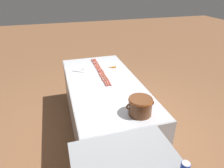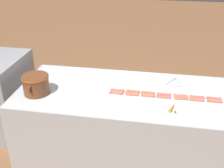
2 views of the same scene
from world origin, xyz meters
name	(u,v)px [view 2 (image 2 of 2)]	position (x,y,z in m)	size (l,w,h in m)	color
ground_plane	(122,153)	(0.00, 0.00, 0.00)	(20.00, 20.00, 0.00)	brown
griddle_counter	(123,124)	(0.00, 0.00, 0.44)	(1.10, 2.34, 0.88)	#ADAFB5
hot_dog_0	(215,101)	(-0.07, -0.95, 0.89)	(0.03, 0.15, 0.02)	#CA5D49
hot_dog_1	(197,100)	(-0.08, -0.77, 0.89)	(0.03, 0.15, 0.02)	#C6624D
hot_dog_2	(181,98)	(-0.07, -0.61, 0.89)	(0.03, 0.15, 0.02)	#CE634B
hot_dog_3	(164,97)	(-0.08, -0.43, 0.89)	(0.03, 0.15, 0.02)	#CD5D4B
hot_dog_4	(148,96)	(-0.07, -0.27, 0.89)	(0.03, 0.15, 0.02)	#C4654E
hot_dog_5	(132,94)	(-0.08, -0.10, 0.89)	(0.03, 0.15, 0.02)	#C1664A
hot_dog_6	(116,93)	(-0.07, 0.07, 0.89)	(0.03, 0.15, 0.02)	#CD5D4E
hot_dog_7	(214,100)	(-0.04, -0.95, 0.89)	(0.03, 0.15, 0.02)	#CD5E49
hot_dog_8	(197,98)	(-0.04, -0.77, 0.89)	(0.03, 0.15, 0.02)	#C4604F
hot_dog_9	(181,97)	(-0.04, -0.61, 0.89)	(0.03, 0.15, 0.02)	#C1614D
hot_dog_10	(164,95)	(-0.04, -0.43, 0.89)	(0.03, 0.15, 0.02)	#C55947
hot_dog_11	(148,94)	(-0.04, -0.26, 0.89)	(0.03, 0.15, 0.02)	#C96247
hot_dog_12	(132,93)	(-0.04, -0.10, 0.89)	(0.02, 0.15, 0.02)	#C56047
hot_dog_13	(117,91)	(-0.04, 0.07, 0.89)	(0.02, 0.15, 0.02)	#C2614D
hot_dog_14	(214,98)	(-0.01, -0.95, 0.89)	(0.03, 0.15, 0.02)	#C05A50
hot_dog_15	(197,97)	(-0.01, -0.78, 0.89)	(0.03, 0.15, 0.02)	#C45D4C
hot_dog_16	(181,95)	(-0.01, -0.61, 0.89)	(0.03, 0.15, 0.02)	#CA604C
hot_dog_17	(164,94)	(-0.01, -0.44, 0.89)	(0.02, 0.15, 0.02)	#C95A4F
hot_dog_18	(148,92)	(0.00, -0.27, 0.89)	(0.03, 0.15, 0.02)	#CE644F
hot_dog_19	(133,91)	(0.00, -0.10, 0.89)	(0.03, 0.15, 0.02)	#BF5E4C
hot_dog_20	(117,90)	(-0.01, 0.07, 0.89)	(0.03, 0.15, 0.02)	#C55B4C
bean_pot	(36,83)	(-0.20, 0.91, 1.00)	(0.36, 0.29, 0.21)	brown
serving_spoon	(176,84)	(0.26, -0.57, 0.89)	(0.25, 0.18, 0.02)	#B7B7BC
carrot	(173,107)	(-0.27, -0.52, 0.90)	(0.18, 0.08, 0.03)	orange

